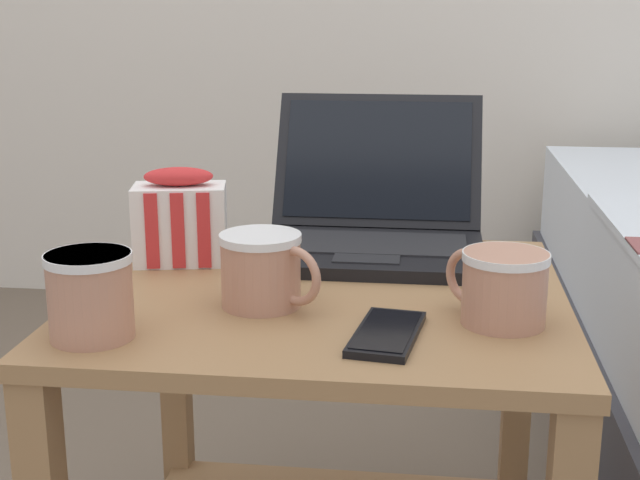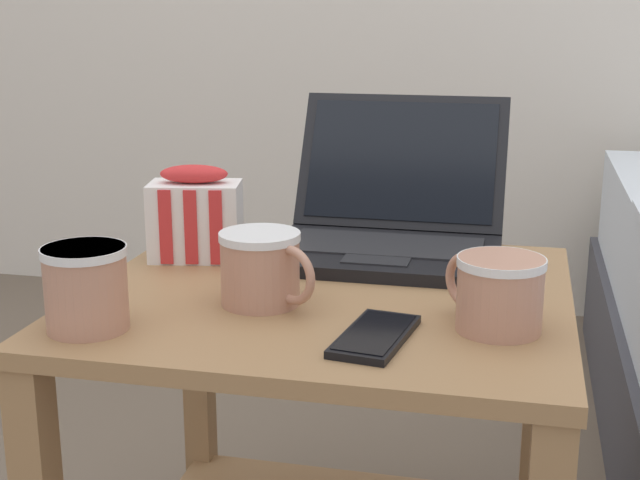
% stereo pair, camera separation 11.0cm
% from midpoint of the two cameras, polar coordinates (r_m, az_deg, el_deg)
% --- Properties ---
extents(bedside_table, '(0.62, 0.58, 0.56)m').
position_cam_midpoint_polar(bedside_table, '(1.24, 3.06, -12.04)').
color(bedside_table, '#997047').
rests_on(bedside_table, ground_plane).
extents(laptop, '(0.33, 0.35, 0.22)m').
position_cam_midpoint_polar(laptop, '(1.35, 6.83, 1.15)').
color(laptop, black).
rests_on(laptop, bedside_table).
extents(mug_front_left, '(0.13, 0.10, 0.09)m').
position_cam_midpoint_polar(mug_front_left, '(1.10, -0.89, -1.63)').
color(mug_front_left, tan).
rests_on(mug_front_left, bedside_table).
extents(mug_front_right, '(0.12, 0.11, 0.09)m').
position_cam_midpoint_polar(mug_front_right, '(1.05, 14.34, -3.12)').
color(mug_front_right, tan).
rests_on(mug_front_right, bedside_table).
extents(mug_mid_center, '(0.13, 0.11, 0.10)m').
position_cam_midpoint_polar(mug_mid_center, '(1.04, -11.94, -2.77)').
color(mug_mid_center, tan).
rests_on(mug_mid_center, bedside_table).
extents(snack_bag, '(0.14, 0.10, 0.14)m').
position_cam_midpoint_polar(snack_bag, '(1.30, -5.59, 1.46)').
color(snack_bag, white).
rests_on(snack_bag, bedside_table).
extents(cell_phone, '(0.09, 0.15, 0.01)m').
position_cam_midpoint_polar(cell_phone, '(1.00, 6.72, -6.17)').
color(cell_phone, black).
rests_on(cell_phone, bedside_table).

